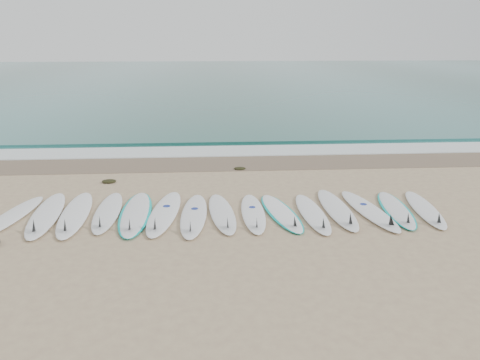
{
  "coord_description": "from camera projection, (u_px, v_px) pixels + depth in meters",
  "views": [
    {
      "loc": [
        -0.26,
        -9.25,
        3.62
      ],
      "look_at": [
        0.42,
        1.1,
        0.4
      ],
      "focal_mm": 35.0,
      "sensor_mm": 36.0,
      "label": 1
    }
  ],
  "objects": [
    {
      "name": "surfboard_11",
      "position": [
        338.0,
        209.0,
        10.0
      ],
      "size": [
        0.58,
        2.58,
        0.33
      ],
      "rotation": [
        0.0,
        0.0,
        0.02
      ],
      "color": "white",
      "rests_on": "ground"
    },
    {
      "name": "foam_band",
      "position": [
        218.0,
        151.0,
        15.14
      ],
      "size": [
        120.0,
        1.4,
        0.04
      ],
      "primitive_type": "cube",
      "color": "silver",
      "rests_on": "ground"
    },
    {
      "name": "surfboard_12",
      "position": [
        370.0,
        211.0,
        9.92
      ],
      "size": [
        0.88,
        2.6,
        0.33
      ],
      "rotation": [
        0.0,
        0.0,
        0.14
      ],
      "color": "white",
      "rests_on": "ground"
    },
    {
      "name": "surfboard_10",
      "position": [
        313.0,
        214.0,
        9.77
      ],
      "size": [
        0.57,
        2.39,
        0.3
      ],
      "rotation": [
        0.0,
        0.0,
        0.03
      ],
      "color": "white",
      "rests_on": "ground"
    },
    {
      "name": "seaweed_far",
      "position": [
        240.0,
        168.0,
        13.15
      ],
      "size": [
        0.33,
        0.26,
        0.06
      ],
      "primitive_type": "ellipsoid",
      "color": "black",
      "rests_on": "ground"
    },
    {
      "name": "surfboard_8",
      "position": [
        253.0,
        213.0,
        9.79
      ],
      "size": [
        0.5,
        2.34,
        0.3
      ],
      "rotation": [
        0.0,
        0.0,
        -0.01
      ],
      "color": "white",
      "rests_on": "ground"
    },
    {
      "name": "ground",
      "position": [
        223.0,
        214.0,
        9.91
      ],
      "size": [
        120.0,
        120.0,
        0.0
      ],
      "primitive_type": "plane",
      "color": "tan"
    },
    {
      "name": "ocean",
      "position": [
        212.0,
        78.0,
        40.87
      ],
      "size": [
        120.0,
        55.0,
        0.03
      ],
      "primitive_type": "cube",
      "color": "#246460",
      "rests_on": "ground"
    },
    {
      "name": "surfboard_6",
      "position": [
        194.0,
        215.0,
        9.66
      ],
      "size": [
        0.63,
        2.56,
        0.33
      ],
      "rotation": [
        0.0,
        0.0,
        -0.04
      ],
      "color": "white",
      "rests_on": "ground"
    },
    {
      "name": "surfboard_5",
      "position": [
        164.0,
        213.0,
        9.78
      ],
      "size": [
        0.8,
        2.72,
        0.34
      ],
      "rotation": [
        0.0,
        0.0,
        -0.09
      ],
      "color": "white",
      "rests_on": "ground"
    },
    {
      "name": "wave_crest",
      "position": [
        217.0,
        140.0,
        16.56
      ],
      "size": [
        120.0,
        1.0,
        0.1
      ],
      "primitive_type": "cube",
      "color": "#246460",
      "rests_on": "ground"
    },
    {
      "name": "surfboard_9",
      "position": [
        282.0,
        213.0,
        9.84
      ],
      "size": [
        0.94,
        2.39,
        0.3
      ],
      "rotation": [
        0.0,
        0.0,
        0.17
      ],
      "color": "white",
      "rests_on": "ground"
    },
    {
      "name": "surfboard_14",
      "position": [
        426.0,
        209.0,
        10.01
      ],
      "size": [
        0.77,
        2.39,
        0.3
      ],
      "rotation": [
        0.0,
        0.0,
        -0.12
      ],
      "color": "white",
      "rests_on": "ground"
    },
    {
      "name": "surfboard_4",
      "position": [
        135.0,
        213.0,
        9.78
      ],
      "size": [
        0.74,
        2.69,
        0.34
      ],
      "rotation": [
        0.0,
        0.0,
        0.04
      ],
      "color": "white",
      "rests_on": "ground"
    },
    {
      "name": "surfboard_13",
      "position": [
        396.0,
        210.0,
        10.02
      ],
      "size": [
        0.81,
        2.38,
        0.3
      ],
      "rotation": [
        0.0,
        0.0,
        -0.11
      ],
      "color": "silver",
      "rests_on": "ground"
    },
    {
      "name": "seaweed_near",
      "position": [
        109.0,
        181.0,
        11.99
      ],
      "size": [
        0.37,
        0.29,
        0.07
      ],
      "primitive_type": "ellipsoid",
      "color": "black",
      "rests_on": "ground"
    },
    {
      "name": "surfboard_1",
      "position": [
        46.0,
        215.0,
        9.68
      ],
      "size": [
        0.85,
        2.78,
        0.35
      ],
      "rotation": [
        0.0,
        0.0,
        0.1
      ],
      "color": "white",
      "rests_on": "ground"
    },
    {
      "name": "surfboard_0",
      "position": [
        10.0,
        217.0,
        9.6
      ],
      "size": [
        0.86,
        2.49,
        0.31
      ],
      "rotation": [
        0.0,
        0.0,
        -0.15
      ],
      "color": "white",
      "rests_on": "ground"
    },
    {
      "name": "surfboard_7",
      "position": [
        222.0,
        213.0,
        9.78
      ],
      "size": [
        0.73,
        2.44,
        0.31
      ],
      "rotation": [
        0.0,
        0.0,
        0.1
      ],
      "color": "white",
      "rests_on": "ground"
    },
    {
      "name": "wet_sand_band",
      "position": [
        219.0,
        163.0,
        13.81
      ],
      "size": [
        120.0,
        1.8,
        0.01
      ],
      "primitive_type": "cube",
      "color": "brown",
      "rests_on": "ground"
    },
    {
      "name": "surfboard_2",
      "position": [
        75.0,
        214.0,
        9.71
      ],
      "size": [
        0.8,
        2.78,
        0.35
      ],
      "rotation": [
        0.0,
        0.0,
        0.09
      ],
      "color": "white",
      "rests_on": "ground"
    },
    {
      "name": "surfboard_3",
      "position": [
        107.0,
        212.0,
        9.84
      ],
      "size": [
        0.62,
        2.5,
        0.32
      ],
      "rotation": [
        0.0,
        0.0,
        0.04
      ],
      "color": "white",
      "rests_on": "ground"
    }
  ]
}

